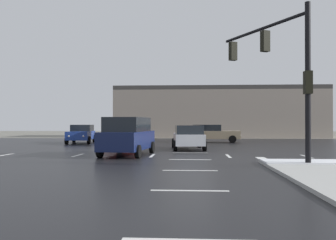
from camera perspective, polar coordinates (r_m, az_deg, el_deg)
ground_plane at (r=19.51m, az=3.42°, el=-5.61°), size 120.00×120.00×0.00m
road_asphalt at (r=19.51m, az=3.42°, el=-5.58°), size 44.00×44.00×0.02m
snow_strip_curbside at (r=16.30m, az=21.38°, el=-6.00°), size 4.00×1.60×0.06m
lane_markings at (r=18.18m, az=7.24°, el=-5.91°), size 36.15×36.15×0.01m
traffic_signal_mast at (r=16.83m, az=16.95°, el=8.59°), size 2.86×5.29×6.37m
strip_building_background at (r=47.22m, az=7.77°, el=1.16°), size 25.37×8.00×6.18m
sedan_silver at (r=24.10m, az=3.14°, el=-2.60°), size 2.31×4.64×1.58m
sedan_tan at (r=33.34m, az=6.94°, el=-2.01°), size 4.65×2.32×1.58m
suv_navy at (r=19.97m, az=-6.22°, el=-2.36°), size 2.57×4.98×2.03m
suv_red at (r=29.60m, az=-7.04°, el=-1.74°), size 2.35×4.91×2.03m
sedan_blue at (r=32.75m, az=-13.22°, el=-2.03°), size 2.45×4.68×1.58m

